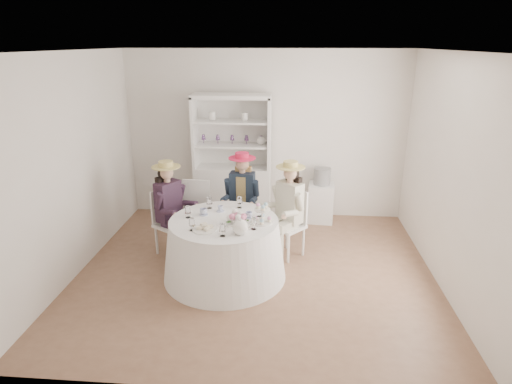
{
  "coord_description": "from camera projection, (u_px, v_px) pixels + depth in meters",
  "views": [
    {
      "loc": [
        0.4,
        -4.83,
        2.8
      ],
      "look_at": [
        0.0,
        0.1,
        1.05
      ],
      "focal_mm": 30.0,
      "sensor_mm": 36.0,
      "label": 1
    }
  ],
  "objects": [
    {
      "name": "tea_table",
      "position": [
        225.0,
        249.0,
        5.28
      ],
      "size": [
        1.52,
        1.52,
        0.76
      ],
      "rotation": [
        0.0,
        0.0,
        0.23
      ],
      "color": "white",
      "rests_on": "ground"
    },
    {
      "name": "flower_bowl",
      "position": [
        238.0,
        221.0,
        5.07
      ],
      "size": [
        0.27,
        0.27,
        0.05
      ],
      "primitive_type": "imported",
      "rotation": [
        0.0,
        0.0,
        0.35
      ],
      "color": "white",
      "rests_on": "tea_table"
    },
    {
      "name": "wall_front",
      "position": [
        233.0,
        248.0,
        3.17
      ],
      "size": [
        4.5,
        0.0,
        4.5
      ],
      "primitive_type": "plane",
      "rotation": [
        -1.57,
        0.0,
        0.0
      ],
      "color": "silver",
      "rests_on": "ground"
    },
    {
      "name": "flower_arrangement",
      "position": [
        237.0,
        217.0,
        5.02
      ],
      "size": [
        0.19,
        0.19,
        0.07
      ],
      "rotation": [
        0.0,
        0.0,
        -0.25
      ],
      "color": "pink",
      "rests_on": "tea_table"
    },
    {
      "name": "spare_chair",
      "position": [
        199.0,
        207.0,
        6.19
      ],
      "size": [
        0.43,
        0.43,
        0.98
      ],
      "rotation": [
        0.0,
        0.0,
        3.08
      ],
      "color": "silver",
      "rests_on": "ground"
    },
    {
      "name": "teacup_a",
      "position": [
        204.0,
        212.0,
        5.3
      ],
      "size": [
        0.13,
        0.13,
        0.08
      ],
      "primitive_type": "imported",
      "rotation": [
        0.0,
        0.0,
        -0.44
      ],
      "color": "white",
      "rests_on": "tea_table"
    },
    {
      "name": "teacup_b",
      "position": [
        220.0,
        209.0,
        5.41
      ],
      "size": [
        0.08,
        0.08,
        0.07
      ],
      "primitive_type": "imported",
      "rotation": [
        0.0,
        0.0,
        0.08
      ],
      "color": "white",
      "rests_on": "tea_table"
    },
    {
      "name": "side_table",
      "position": [
        321.0,
        202.0,
        6.97
      ],
      "size": [
        0.44,
        0.44,
        0.63
      ],
      "primitive_type": "cube",
      "rotation": [
        0.0,
        0.0,
        -0.09
      ],
      "color": "silver",
      "rests_on": "ground"
    },
    {
      "name": "wall_right",
      "position": [
        451.0,
        175.0,
        4.88
      ],
      "size": [
        0.0,
        4.5,
        4.5
      ],
      "primitive_type": "plane",
      "rotation": [
        1.57,
        0.0,
        -1.57
      ],
      "color": "silver",
      "rests_on": "ground"
    },
    {
      "name": "stemware_set",
      "position": [
        224.0,
        214.0,
        5.13
      ],
      "size": [
        0.95,
        0.95,
        0.15
      ],
      "color": "white",
      "rests_on": "tea_table"
    },
    {
      "name": "teacup_c",
      "position": [
        249.0,
        215.0,
        5.21
      ],
      "size": [
        0.11,
        0.11,
        0.07
      ],
      "primitive_type": "imported",
      "rotation": [
        0.0,
        0.0,
        0.28
      ],
      "color": "white",
      "rests_on": "tea_table"
    },
    {
      "name": "guest_right",
      "position": [
        288.0,
        204.0,
        5.67
      ],
      "size": [
        0.56,
        0.57,
        1.34
      ],
      "rotation": [
        0.0,
        0.0,
        -0.72
      ],
      "color": "silver",
      "rests_on": "ground"
    },
    {
      "name": "wall_back",
      "position": [
        265.0,
        136.0,
        6.93
      ],
      "size": [
        4.5,
        0.0,
        4.5
      ],
      "primitive_type": "plane",
      "rotation": [
        1.57,
        0.0,
        0.0
      ],
      "color": "silver",
      "rests_on": "ground"
    },
    {
      "name": "sandwich_plate",
      "position": [
        205.0,
        228.0,
        4.89
      ],
      "size": [
        0.29,
        0.29,
        0.06
      ],
      "rotation": [
        0.0,
        0.0,
        0.38
      ],
      "color": "white",
      "rests_on": "tea_table"
    },
    {
      "name": "ceiling",
      "position": [
        255.0,
        51.0,
        4.6
      ],
      "size": [
        4.5,
        4.5,
        0.0
      ],
      "primitive_type": "plane",
      "rotation": [
        3.14,
        0.0,
        0.0
      ],
      "color": "white",
      "rests_on": "wall_back"
    },
    {
      "name": "cupcake_stand",
      "position": [
        262.0,
        216.0,
        5.06
      ],
      "size": [
        0.25,
        0.25,
        0.23
      ],
      "rotation": [
        0.0,
        0.0,
        -0.16
      ],
      "color": "white",
      "rests_on": "tea_table"
    },
    {
      "name": "hatbox",
      "position": [
        322.0,
        176.0,
        6.82
      ],
      "size": [
        0.34,
        0.34,
        0.27
      ],
      "primitive_type": "cylinder",
      "rotation": [
        0.0,
        0.0,
        0.34
      ],
      "color": "black",
      "rests_on": "side_table"
    },
    {
      "name": "table_teapot",
      "position": [
        241.0,
        227.0,
        4.76
      ],
      "size": [
        0.25,
        0.18,
        0.19
      ],
      "rotation": [
        0.0,
        0.0,
        -0.3
      ],
      "color": "white",
      "rests_on": "tea_table"
    },
    {
      "name": "guest_mid",
      "position": [
        242.0,
        193.0,
        6.07
      ],
      "size": [
        0.5,
        0.51,
        1.35
      ],
      "rotation": [
        0.0,
        0.0,
        -0.1
      ],
      "color": "silver",
      "rests_on": "ground"
    },
    {
      "name": "guest_left",
      "position": [
        170.0,
        203.0,
        5.74
      ],
      "size": [
        0.57,
        0.53,
        1.32
      ],
      "rotation": [
        0.0,
        0.0,
        1.02
      ],
      "color": "silver",
      "rests_on": "ground"
    },
    {
      "name": "wall_left",
      "position": [
        72.0,
        167.0,
        5.22
      ],
      "size": [
        0.0,
        4.5,
        4.5
      ],
      "primitive_type": "plane",
      "rotation": [
        1.57,
        0.0,
        1.57
      ],
      "color": "silver",
      "rests_on": "ground"
    },
    {
      "name": "hutch",
      "position": [
        233.0,
        177.0,
        6.9
      ],
      "size": [
        1.3,
        0.68,
        2.04
      ],
      "rotation": [
        0.0,
        0.0,
        0.2
      ],
      "color": "silver",
      "rests_on": "ground"
    },
    {
      "name": "ground",
      "position": [
        255.0,
        271.0,
        5.5
      ],
      "size": [
        4.5,
        4.5,
        0.0
      ],
      "primitive_type": "plane",
      "color": "brown",
      "rests_on": "ground"
    }
  ]
}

